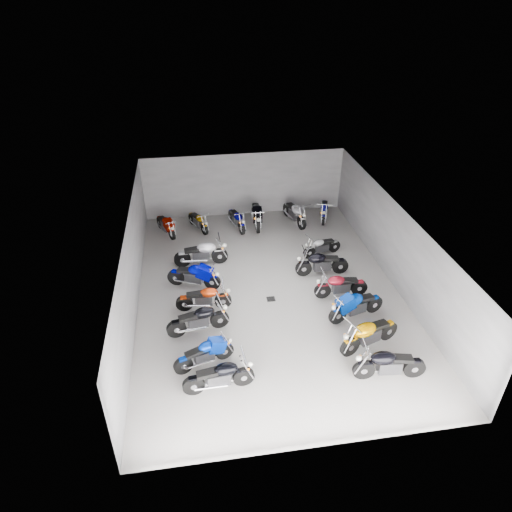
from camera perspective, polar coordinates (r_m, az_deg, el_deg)
The scene contains 24 objects.
ground at distance 17.90m, azimuth 1.59°, elevation -4.46°, with size 14.00×14.00×0.00m, color #989591.
wall_back at distance 23.17m, azimuth -1.46°, elevation 8.94°, with size 10.00×0.10×3.20m, color gray.
wall_left at distance 16.94m, azimuth -15.22°, elevation -1.47°, with size 0.10×14.00×3.20m, color gray.
wall_right at distance 18.48m, azimuth 17.11°, elevation 1.16°, with size 0.10×14.00×3.20m, color gray.
ceiling at distance 16.21m, azimuth 1.76°, elevation 4.77°, with size 10.00×14.00×0.04m, color black.
drain_grate at distance 17.50m, azimuth 1.88°, elevation -5.39°, with size 0.32×0.32×0.01m, color black.
motorcycle_left_a at distance 13.88m, azimuth -4.57°, elevation -14.75°, with size 2.16×0.46×0.95m.
motorcycle_left_b at distance 14.64m, azimuth -6.43°, elevation -12.03°, with size 1.94×0.77×0.88m.
motorcycle_left_c at distance 15.84m, azimuth -7.16°, elevation -7.88°, with size 2.18×0.58×0.96m.
motorcycle_left_d at distance 16.84m, azimuth -6.48°, elevation -5.24°, with size 2.05×0.42×0.90m.
motorcycle_left_e at distance 18.03m, azimuth -7.71°, elevation -2.45°, with size 2.09×0.90×0.96m.
motorcycle_left_f at distance 19.36m, azimuth -6.82°, elevation 0.32°, with size 2.28×0.45×1.00m.
motorcycle_right_a at distance 14.71m, azimuth 16.27°, elevation -12.85°, with size 2.25×0.50×0.99m.
motorcycle_right_b at distance 15.56m, azimuth 13.95°, elevation -9.44°, with size 2.24×0.95×1.02m.
motorcycle_right_c at distance 16.69m, azimuth 12.36°, elevation -6.05°, with size 2.20×0.75×0.99m.
motorcycle_right_d at distance 17.66m, azimuth 10.52°, elevation -3.63°, with size 2.09×0.40×0.92m.
motorcycle_right_e at distance 18.79m, azimuth 8.19°, elevation -0.91°, with size 2.22×0.44×0.97m.
motorcycle_right_f at distance 20.15m, azimuth 8.19°, elevation 1.22°, with size 1.81×0.64×0.82m.
motorcycle_back_a at distance 22.05m, azimuth -11.20°, elevation 3.83°, with size 0.92×1.84×0.86m.
motorcycle_back_b at distance 22.21m, azimuth -7.23°, elevation 4.35°, with size 0.89×1.76×0.82m.
motorcycle_back_c at distance 22.16m, azimuth -2.42°, elevation 4.63°, with size 0.63×2.00×0.89m.
motorcycle_back_d at distance 22.39m, azimuth 0.07°, elevation 5.21°, with size 0.51×2.39×1.05m.
motorcycle_back_e at distance 22.71m, azimuth 4.86°, elevation 5.41°, with size 0.70×2.23×1.00m.
motorcycle_back_f at distance 23.29m, azimuth 8.51°, elevation 5.71°, with size 0.75×1.98×0.89m.
Camera 1 is at (-2.72, -14.20, 10.55)m, focal length 32.00 mm.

